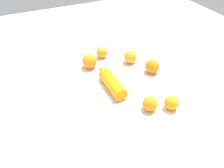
{
  "coord_description": "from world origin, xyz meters",
  "views": [
    {
      "loc": [
        -0.38,
        -0.83,
        0.73
      ],
      "look_at": [
        -0.0,
        -0.02,
        0.03
      ],
      "focal_mm": 38.0,
      "sensor_mm": 36.0,
      "label": 1
    }
  ],
  "objects_px": {
    "orange_1": "(130,57)",
    "water_bottle": "(110,82)",
    "orange_2": "(152,66)",
    "orange_0": "(89,61)",
    "orange_4": "(172,103)",
    "orange_3": "(102,52)",
    "orange_5": "(150,104)"
  },
  "relations": [
    {
      "from": "orange_0",
      "to": "orange_2",
      "type": "height_order",
      "value": "orange_0"
    },
    {
      "from": "water_bottle",
      "to": "orange_4",
      "type": "height_order",
      "value": "same"
    },
    {
      "from": "orange_1",
      "to": "orange_2",
      "type": "height_order",
      "value": "orange_2"
    },
    {
      "from": "water_bottle",
      "to": "orange_4",
      "type": "relative_size",
      "value": 3.77
    },
    {
      "from": "orange_3",
      "to": "orange_4",
      "type": "height_order",
      "value": "orange_3"
    },
    {
      "from": "orange_5",
      "to": "water_bottle",
      "type": "bearing_deg",
      "value": 112.62
    },
    {
      "from": "orange_2",
      "to": "orange_3",
      "type": "distance_m",
      "value": 0.31
    },
    {
      "from": "orange_0",
      "to": "orange_2",
      "type": "relative_size",
      "value": 1.08
    },
    {
      "from": "orange_0",
      "to": "orange_3",
      "type": "xyz_separation_m",
      "value": [
        0.1,
        0.07,
        -0.01
      ]
    },
    {
      "from": "orange_1",
      "to": "orange_4",
      "type": "bearing_deg",
      "value": -92.26
    },
    {
      "from": "orange_2",
      "to": "orange_3",
      "type": "bearing_deg",
      "value": 125.55
    },
    {
      "from": "orange_1",
      "to": "orange_5",
      "type": "distance_m",
      "value": 0.39
    },
    {
      "from": "water_bottle",
      "to": "orange_0",
      "type": "height_order",
      "value": "orange_0"
    },
    {
      "from": "orange_1",
      "to": "orange_5",
      "type": "xyz_separation_m",
      "value": [
        -0.11,
        -0.38,
        -0.0
      ]
    },
    {
      "from": "water_bottle",
      "to": "orange_2",
      "type": "distance_m",
      "value": 0.26
    },
    {
      "from": "water_bottle",
      "to": "orange_3",
      "type": "distance_m",
      "value": 0.29
    },
    {
      "from": "orange_1",
      "to": "orange_3",
      "type": "xyz_separation_m",
      "value": [
        -0.12,
        0.12,
        -0.0
      ]
    },
    {
      "from": "orange_3",
      "to": "orange_5",
      "type": "relative_size",
      "value": 1.02
    },
    {
      "from": "orange_0",
      "to": "orange_2",
      "type": "bearing_deg",
      "value": -32.9
    },
    {
      "from": "orange_4",
      "to": "orange_5",
      "type": "bearing_deg",
      "value": 159.78
    },
    {
      "from": "orange_1",
      "to": "water_bottle",
      "type": "bearing_deg",
      "value": -141.19
    },
    {
      "from": "orange_0",
      "to": "orange_4",
      "type": "relative_size",
      "value": 1.25
    },
    {
      "from": "orange_3",
      "to": "orange_2",
      "type": "bearing_deg",
      "value": -54.45
    },
    {
      "from": "water_bottle",
      "to": "orange_3",
      "type": "relative_size",
      "value": 3.69
    },
    {
      "from": "water_bottle",
      "to": "orange_1",
      "type": "relative_size",
      "value": 3.33
    },
    {
      "from": "water_bottle",
      "to": "orange_0",
      "type": "distance_m",
      "value": 0.21
    },
    {
      "from": "water_bottle",
      "to": "orange_4",
      "type": "bearing_deg",
      "value": -143.99
    },
    {
      "from": "orange_0",
      "to": "orange_5",
      "type": "distance_m",
      "value": 0.44
    },
    {
      "from": "water_bottle",
      "to": "orange_2",
      "type": "height_order",
      "value": "orange_2"
    },
    {
      "from": "orange_3",
      "to": "orange_4",
      "type": "bearing_deg",
      "value": -78.5
    },
    {
      "from": "orange_5",
      "to": "orange_4",
      "type": "bearing_deg",
      "value": -20.22
    },
    {
      "from": "orange_4",
      "to": "orange_5",
      "type": "height_order",
      "value": "same"
    }
  ]
}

